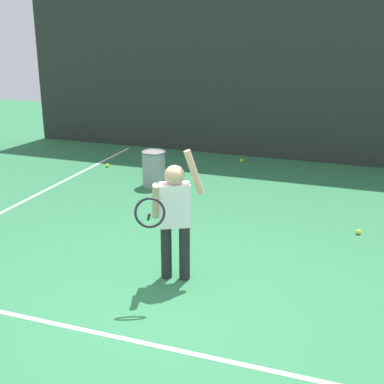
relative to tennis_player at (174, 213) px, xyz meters
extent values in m
plane|color=#2D7247|center=(0.15, -0.59, -0.73)|extent=(20.00, 20.00, 0.00)
cube|color=white|center=(0.15, -1.14, -0.72)|extent=(9.00, 0.05, 0.00)
cube|color=#282D2B|center=(0.15, 5.14, 0.93)|extent=(10.47, 0.08, 3.31)
cylinder|color=slate|center=(-4.93, 5.20, 1.00)|extent=(0.09, 0.09, 3.46)
cylinder|color=slate|center=(0.15, 5.20, 1.00)|extent=(0.09, 0.09, 3.46)
cylinder|color=#232326|center=(-0.09, 0.01, -0.44)|extent=(0.11, 0.11, 0.58)
cylinder|color=#232326|center=(0.10, 0.04, -0.44)|extent=(0.11, 0.11, 0.58)
cube|color=white|center=(0.00, 0.02, 0.07)|extent=(0.34, 0.29, 0.44)
sphere|color=tan|center=(0.00, 0.02, 0.38)|extent=(0.20, 0.20, 0.20)
cylinder|color=tan|center=(0.16, 0.13, 0.39)|extent=(0.21, 0.16, 0.46)
cylinder|color=tan|center=(-0.14, -0.12, 0.14)|extent=(0.19, 0.29, 0.43)
cylinder|color=black|center=(-0.15, -0.26, 0.03)|extent=(0.14, 0.22, 0.15)
torus|color=black|center=(-0.05, -0.46, 0.16)|extent=(0.33, 0.28, 0.26)
cylinder|color=gray|center=(-1.46, 2.80, -0.45)|extent=(0.36, 0.36, 0.55)
torus|color=#595B60|center=(-1.46, 2.80, -0.18)|extent=(0.38, 0.38, 0.02)
sphere|color=#CCE033|center=(-0.51, 4.64, -0.69)|extent=(0.07, 0.07, 0.07)
sphere|color=#CCE033|center=(-2.67, 3.50, -0.69)|extent=(0.07, 0.07, 0.07)
sphere|color=#CCE033|center=(1.71, 1.85, -0.69)|extent=(0.07, 0.07, 0.07)
camera|label=1|loc=(1.83, -4.57, 1.86)|focal=49.92mm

